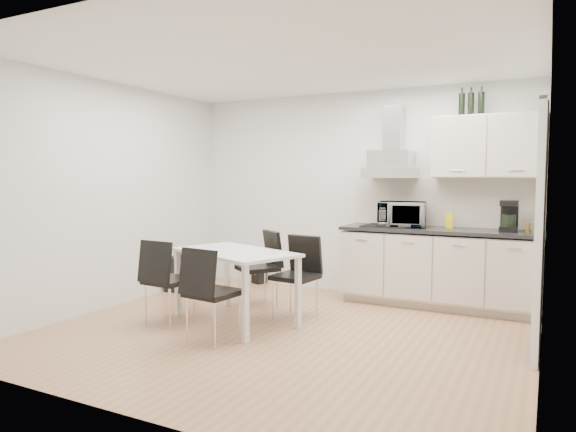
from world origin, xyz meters
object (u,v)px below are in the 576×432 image
chair_far_right (295,278)px  guitar_amp (182,272)px  chair_near_left (169,281)px  floor_speaker (259,274)px  dining_table (235,259)px  kitchenette (443,236)px  chair_far_left (258,269)px  chair_near_right (213,294)px

chair_far_right → guitar_amp: 2.11m
chair_near_left → floor_speaker: (-0.20, 2.16, -0.30)m
dining_table → floor_speaker: (-0.77, 1.80, -0.52)m
chair_far_right → floor_speaker: bearing=-40.9°
kitchenette → chair_near_left: kitchenette is taller
chair_far_left → floor_speaker: 1.33m
kitchenette → guitar_amp: bearing=-169.5°
chair_far_left → chair_near_left: size_ratio=1.00×
chair_near_right → floor_speaker: bearing=118.3°
dining_table → chair_near_right: (0.17, -0.62, -0.22)m
chair_near_right → chair_far_right: bearing=79.2°
dining_table → chair_near_left: 0.71m
chair_near_left → guitar_amp: (-0.94, 1.38, -0.21)m
dining_table → chair_far_right: 0.68m
floor_speaker → guitar_amp: bearing=-112.8°
kitchenette → chair_far_right: (-1.30, -1.23, -0.39)m
kitchenette → chair_far_right: 1.83m
chair_far_right → chair_near_left: bearing=42.5°
chair_near_right → floor_speaker: size_ratio=3.15×
chair_far_right → chair_near_right: (-0.33, -1.02, 0.00)m
chair_near_right → floor_speaker: chair_near_right is taller
kitchenette → chair_far_left: bearing=-153.6°
chair_far_right → chair_near_right: same height
chair_near_right → guitar_amp: bearing=142.8°
kitchenette → floor_speaker: size_ratio=9.01×
dining_table → chair_far_left: (-0.13, 0.68, -0.22)m
chair_far_left → guitar_amp: 1.44m
dining_table → chair_far_right: (0.50, 0.40, -0.22)m
kitchenette → chair_far_left: 2.19m
chair_far_left → chair_near_right: 1.33m
chair_far_right → chair_near_left: same height
dining_table → chair_near_right: size_ratio=1.71×
chair_far_left → chair_far_right: bearing=-167.6°
guitar_amp → floor_speaker: (0.74, 0.78, -0.09)m
chair_far_right → floor_speaker: chair_far_right is taller
chair_near_right → guitar_amp: chair_near_right is taller
chair_near_left → floor_speaker: bearing=98.9°
floor_speaker → chair_near_left: bearing=-63.9°
dining_table → chair_near_right: bearing=-54.0°
dining_table → floor_speaker: size_ratio=5.38×
chair_near_left → chair_near_right: 0.78m
guitar_amp → floor_speaker: guitar_amp is taller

